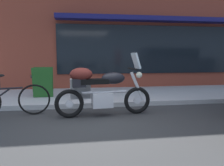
{
  "coord_description": "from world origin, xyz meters",
  "views": [
    {
      "loc": [
        -0.33,
        -4.2,
        1.32
      ],
      "look_at": [
        0.44,
        0.78,
        0.7
      ],
      "focal_mm": 35.74,
      "sensor_mm": 36.0,
      "label": 1
    }
  ],
  "objects": [
    {
      "name": "sandwich_board_sign",
      "position": [
        -1.33,
        2.42,
        0.56
      ],
      "size": [
        0.55,
        0.4,
        0.86
      ],
      "color": "#1E511E",
      "rests_on": "sidewalk_curb"
    },
    {
      "name": "parked_bicycle",
      "position": [
        -1.8,
        0.81,
        0.38
      ],
      "size": [
        1.66,
        0.53,
        0.93
      ],
      "color": "black",
      "rests_on": "ground_plane"
    },
    {
      "name": "ground_plane",
      "position": [
        0.0,
        0.0,
        0.0
      ],
      "size": [
        80.0,
        80.0,
        0.0
      ],
      "primitive_type": "plane",
      "color": "#313131"
    },
    {
      "name": "touring_motorcycle",
      "position": [
        0.1,
        0.6,
        0.6
      ],
      "size": [
        2.14,
        0.62,
        1.39
      ],
      "color": "black",
      "rests_on": "ground_plane"
    }
  ]
}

